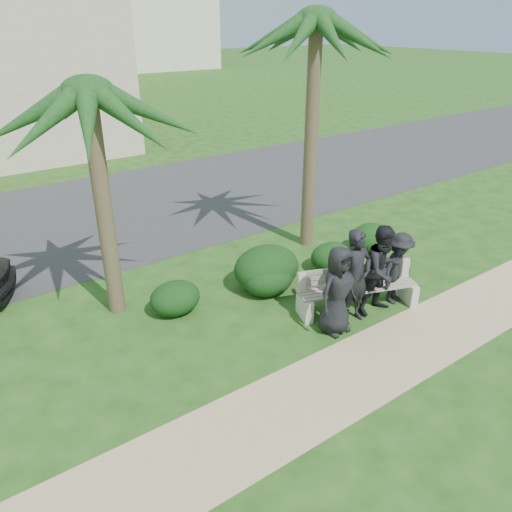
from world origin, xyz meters
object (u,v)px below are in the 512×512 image
at_px(man_d, 398,268).
at_px(man_a, 337,291).
at_px(park_bench, 357,291).
at_px(palm_left, 88,94).
at_px(man_b, 356,277).
at_px(palm_right, 316,23).
at_px(man_c, 383,270).

bearing_deg(man_d, man_a, 169.43).
bearing_deg(park_bench, palm_left, 164.85).
xyz_separation_m(park_bench, man_b, (-0.38, -0.27, 0.56)).
distance_m(park_bench, palm_left, 6.18).
bearing_deg(man_d, palm_right, 69.55).
bearing_deg(man_a, man_b, 3.19).
relative_size(park_bench, palm_right, 0.42).
relative_size(palm_left, palm_right, 0.83).
xyz_separation_m(man_b, man_d, (1.23, -0.00, -0.18)).
relative_size(man_a, man_d, 1.12).
bearing_deg(palm_right, man_b, -116.92).
distance_m(park_bench, palm_right, 5.90).
bearing_deg(palm_right, man_a, -123.25).
relative_size(man_d, palm_left, 0.30).
xyz_separation_m(park_bench, man_a, (-0.91, -0.34, 0.47)).
relative_size(park_bench, palm_left, 0.51).
height_order(man_b, man_c, man_b).
relative_size(man_c, palm_right, 0.29).
height_order(park_bench, palm_right, palm_right).
relative_size(man_b, man_c, 1.03).
distance_m(man_a, man_d, 1.77).
distance_m(park_bench, man_a, 1.08).
distance_m(man_a, palm_left, 5.51).
bearing_deg(palm_right, man_c, -106.41).
bearing_deg(man_b, man_c, -5.06).
height_order(man_a, man_c, man_c).
relative_size(park_bench, man_a, 1.53).
bearing_deg(palm_right, man_d, -97.74).
bearing_deg(park_bench, man_c, -26.36).
bearing_deg(man_c, man_b, 177.23).
xyz_separation_m(park_bench, man_c, (0.31, -0.33, 0.53)).
xyz_separation_m(park_bench, man_d, (0.86, -0.27, 0.38)).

